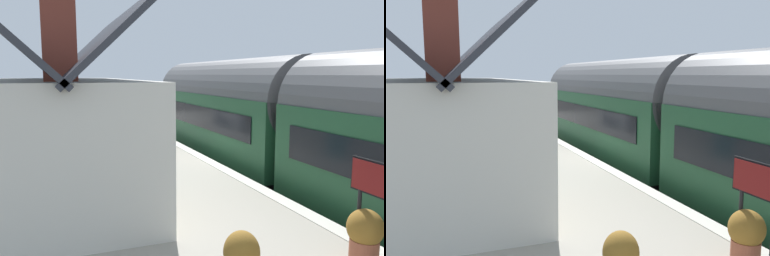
% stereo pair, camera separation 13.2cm
% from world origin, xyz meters
% --- Properties ---
extents(ground_plane, '(160.00, 160.00, 0.00)m').
position_xyz_m(ground_plane, '(0.00, 0.00, 0.00)').
color(ground_plane, '#4C473F').
extents(platform, '(32.00, 6.64, 0.99)m').
position_xyz_m(platform, '(0.00, 4.32, 0.50)').
color(platform, '#A39B8C').
rests_on(platform, ground).
extents(platform_edge_coping, '(32.00, 0.36, 0.02)m').
position_xyz_m(platform_edge_coping, '(0.00, 1.18, 1.00)').
color(platform_edge_coping, beige).
rests_on(platform_edge_coping, platform).
extents(rail_near, '(52.00, 0.08, 0.14)m').
position_xyz_m(rail_near, '(0.00, -1.62, 0.07)').
color(rail_near, gray).
rests_on(rail_near, ground).
extents(rail_far, '(52.00, 0.08, 0.14)m').
position_xyz_m(rail_far, '(0.00, -0.18, 0.07)').
color(rail_far, gray).
rests_on(rail_far, ground).
extents(train, '(19.76, 2.73, 4.32)m').
position_xyz_m(train, '(-1.97, -0.90, 2.22)').
color(train, black).
rests_on(train, ground).
extents(station_building, '(8.18, 3.61, 5.64)m').
position_xyz_m(station_building, '(-1.82, 5.70, 2.47)').
color(station_building, silver).
rests_on(station_building, platform).
extents(bench_by_lamp, '(1.40, 0.44, 0.88)m').
position_xyz_m(bench_by_lamp, '(7.33, 3.69, 1.47)').
color(bench_by_lamp, brown).
rests_on(bench_by_lamp, platform).
extents(bench_near_building, '(1.40, 0.43, 0.88)m').
position_xyz_m(bench_near_building, '(4.76, 3.85, 1.47)').
color(bench_near_building, brown).
rests_on(bench_near_building, platform).
extents(planter_edge_near, '(0.64, 0.64, 0.90)m').
position_xyz_m(planter_edge_near, '(3.99, 6.04, 1.46)').
color(planter_edge_near, teal).
rests_on(planter_edge_near, platform).
extents(planter_bench_left, '(0.52, 0.52, 0.86)m').
position_xyz_m(planter_bench_left, '(-7.36, 1.73, 1.45)').
color(planter_bench_left, '#9E5138').
rests_on(planter_bench_left, platform).
extents(planter_by_door, '(0.45, 0.45, 0.77)m').
position_xyz_m(planter_by_door, '(10.42, 4.78, 1.37)').
color(planter_by_door, '#9E5138').
rests_on(planter_by_door, platform).
extents(station_sign_board, '(0.96, 0.06, 1.57)m').
position_xyz_m(station_sign_board, '(-7.51, 1.71, 2.18)').
color(station_sign_board, black).
rests_on(station_sign_board, platform).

